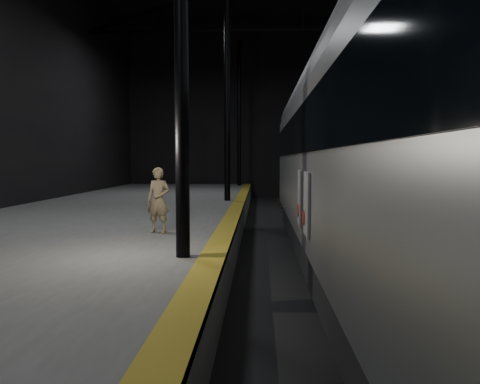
{
  "coord_description": "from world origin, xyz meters",
  "views": [
    {
      "loc": [
        -2.37,
        -12.6,
        2.82
      ],
      "look_at": [
        -2.86,
        -0.85,
        2.0
      ],
      "focal_mm": 35.0,
      "sensor_mm": 36.0,
      "label": 1
    }
  ],
  "objects": [
    {
      "name": "ground",
      "position": [
        0.0,
        0.0,
        0.0
      ],
      "size": [
        44.0,
        44.0,
        0.0
      ],
      "primitive_type": "plane",
      "color": "black",
      "rests_on": "ground"
    },
    {
      "name": "platform_left",
      "position": [
        -7.5,
        0.0,
        0.5
      ],
      "size": [
        9.0,
        43.8,
        1.0
      ],
      "primitive_type": "cube",
      "color": "#555553",
      "rests_on": "ground"
    },
    {
      "name": "tactile_strip",
      "position": [
        -3.25,
        0.0,
        1.0
      ],
      "size": [
        0.5,
        43.8,
        0.01
      ],
      "primitive_type": "cube",
      "color": "olive",
      "rests_on": "platform_left"
    },
    {
      "name": "track",
      "position": [
        0.0,
        0.0,
        0.07
      ],
      "size": [
        2.4,
        43.0,
        0.24
      ],
      "color": "#3F3328",
      "rests_on": "ground"
    },
    {
      "name": "train",
      "position": [
        -0.0,
        -3.43,
        3.14
      ],
      "size": [
        3.15,
        21.04,
        5.63
      ],
      "color": "#95979C",
      "rests_on": "ground"
    },
    {
      "name": "woman",
      "position": [
        -4.88,
        -1.13,
        1.81
      ],
      "size": [
        0.66,
        0.5,
        1.63
      ],
      "primitive_type": "imported",
      "rotation": [
        0.0,
        0.0,
        -0.21
      ],
      "color": "tan",
      "rests_on": "platform_left"
    }
  ]
}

